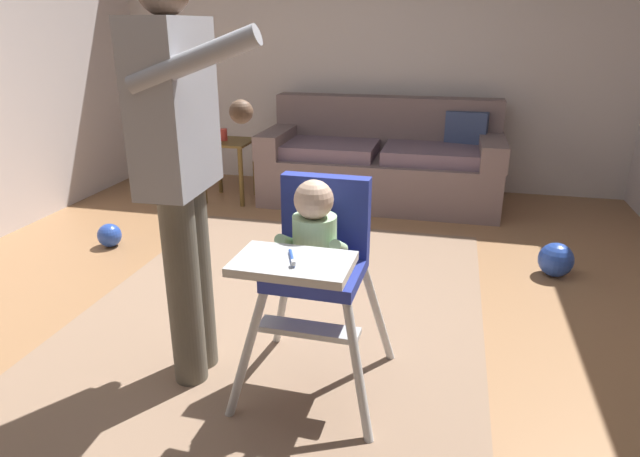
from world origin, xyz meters
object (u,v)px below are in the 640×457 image
at_px(high_chair, 316,250).
at_px(side_table, 229,157).
at_px(toy_ball, 556,260).
at_px(adult_standing, 181,164).
at_px(sippy_cup, 223,135).
at_px(toy_ball_second, 109,235).
at_px(couch, 382,163).

height_order(high_chair, side_table, high_chair).
xyz_separation_m(high_chair, toy_ball, (1.16, 1.40, -0.52)).
relative_size(adult_standing, sippy_cup, 16.63).
bearing_deg(adult_standing, side_table, 106.62).
bearing_deg(sippy_cup, adult_standing, -70.24).
height_order(adult_standing, toy_ball_second, adult_standing).
bearing_deg(toy_ball_second, sippy_cup, 73.97).
height_order(couch, toy_ball, couch).
distance_m(toy_ball, sippy_cup, 2.81).
bearing_deg(toy_ball_second, side_table, 72.22).
height_order(toy_ball_second, sippy_cup, sippy_cup).
xyz_separation_m(high_chair, toy_ball_second, (-1.77, 1.19, -0.54)).
bearing_deg(high_chair, side_table, -148.83).
distance_m(high_chair, toy_ball_second, 2.20).
xyz_separation_m(toy_ball, side_table, (-2.53, 1.02, 0.28)).
height_order(adult_standing, sippy_cup, adult_standing).
bearing_deg(adult_standing, toy_ball, 37.68).
bearing_deg(toy_ball_second, toy_ball, 4.14).
relative_size(high_chair, adult_standing, 0.55).
bearing_deg(couch, sippy_cup, -77.86).
xyz_separation_m(couch, high_chair, (0.08, -2.71, 0.29)).
height_order(toy_ball, sippy_cup, sippy_cup).
distance_m(toy_ball, toy_ball_second, 2.93).
relative_size(high_chair, toy_ball_second, 5.66).
xyz_separation_m(toy_ball_second, side_table, (0.40, 1.23, 0.30)).
relative_size(toy_ball, side_table, 0.40).
bearing_deg(sippy_cup, side_table, -0.00).
relative_size(side_table, sippy_cup, 5.20).
distance_m(high_chair, toy_ball, 1.89).
relative_size(adult_standing, toy_ball_second, 10.24).
bearing_deg(side_table, adult_standing, -71.10).
height_order(adult_standing, side_table, adult_standing).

